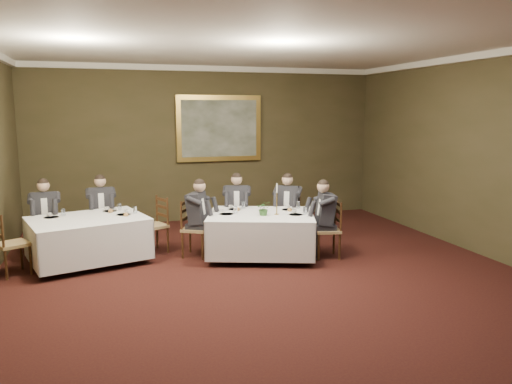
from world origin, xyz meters
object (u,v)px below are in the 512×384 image
chair_sec_backright (102,231)px  diner_sec_backright (102,219)px  diner_main_backleft (237,217)px  chair_sec_backleft (47,238)px  table_main (261,231)px  chair_main_endleft (195,240)px  chair_main_endright (327,241)px  diner_main_endright (327,228)px  candlestick (277,203)px  table_second (88,236)px  diner_sec_backleft (46,226)px  chair_sec_endright (154,237)px  centerpiece (264,208)px  chair_main_backleft (237,228)px  chair_sec_endleft (13,257)px  chair_main_backright (288,228)px  painting (219,128)px  diner_main_endleft (196,227)px  diner_main_backright (288,217)px

chair_sec_backright → diner_sec_backright: (0.00, -0.01, 0.23)m
diner_main_backleft → chair_sec_backleft: size_ratio=1.35×
table_main → chair_sec_backleft: bearing=160.6°
chair_main_endleft → chair_main_endright: bearing=100.4°
diner_main_endright → chair_sec_backleft: bearing=81.8°
chair_sec_backleft → candlestick: bearing=156.3°
chair_sec_backleft → table_second: bearing=130.0°
diner_sec_backleft → diner_sec_backright: same height
chair_sec_backleft → chair_sec_endright: same height
diner_main_backleft → chair_sec_endright: bearing=24.1°
centerpiece → chair_sec_backleft: bearing=158.5°
table_second → chair_main_backleft: size_ratio=2.12×
table_second → chair_main_endright: chair_main_endright is taller
table_second → chair_main_backleft: 2.75m
chair_sec_backright → chair_sec_endleft: bearing=42.2°
chair_main_backright → chair_main_endleft: bearing=42.0°
chair_main_backleft → diner_main_backleft: diner_main_backleft is taller
chair_sec_endright → painting: bearing=-59.7°
chair_sec_backleft → diner_main_endleft: bearing=156.9°
diner_main_endleft → candlestick: bearing=98.0°
chair_main_backleft → chair_sec_backleft: (-3.42, 0.22, 0.00)m
table_second → diner_main_backright: (3.61, 0.21, 0.06)m
diner_sec_backright → chair_sec_endright: bearing=138.3°
table_second → diner_main_backright: diner_main_backright is taller
table_main → diner_main_endright: 1.13m
chair_main_endright → diner_sec_backright: 4.18m
chair_main_backleft → chair_main_endleft: (-0.92, -0.66, 0.00)m
chair_sec_endleft → chair_sec_backleft: bearing=132.8°
chair_sec_backleft → chair_sec_endleft: 1.15m
diner_main_backright → centerpiece: 1.21m
painting → diner_main_endleft: bearing=-110.6°
diner_sec_backright → candlestick: 3.35m
table_main → diner_main_backleft: size_ratio=1.60×
chair_main_backleft → chair_sec_backleft: 3.43m
diner_main_endright → chair_sec_backright: bearing=74.0°
diner_main_backleft → painting: size_ratio=0.69×
chair_sec_endleft → diner_main_backleft: bearing=74.7°
table_main → diner_main_backleft: 1.04m
chair_main_backleft → diner_main_endright: size_ratio=0.74×
table_second → diner_sec_backright: 1.04m
diner_main_backright → diner_main_endright: (0.31, -1.08, 0.00)m
chair_main_backleft → diner_main_backright: (0.92, -0.33, 0.23)m
diner_sec_backleft → painting: bearing=-154.6°
chair_sec_backleft → candlestick: candlestick is taller
chair_sec_endright → chair_main_endleft: bearing=-147.1°
chair_sec_backleft → painting: size_ratio=0.51×
chair_main_backleft → chair_sec_backright: 2.53m
painting → table_main: bearing=-90.0°
diner_main_backleft → painting: painting is taller
chair_main_endright → diner_main_backleft: bearing=52.8°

